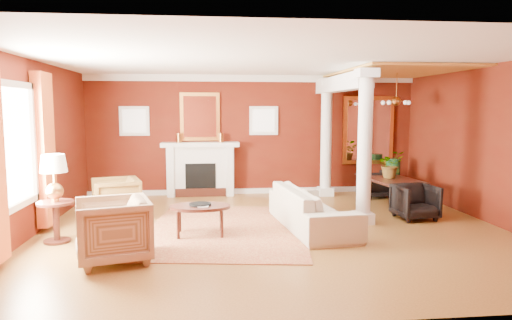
{
  "coord_description": "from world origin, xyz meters",
  "views": [
    {
      "loc": [
        -1.12,
        -7.65,
        2.09
      ],
      "look_at": [
        -0.24,
        0.66,
        1.15
      ],
      "focal_mm": 32.0,
      "sensor_mm": 36.0,
      "label": 1
    }
  ],
  "objects": [
    {
      "name": "ground",
      "position": [
        0.0,
        0.0,
        0.0
      ],
      "size": [
        8.0,
        8.0,
        0.0
      ],
      "primitive_type": "plane",
      "color": "brown",
      "rests_on": "ground"
    },
    {
      "name": "room_shell",
      "position": [
        0.0,
        0.0,
        2.02
      ],
      "size": [
        8.04,
        7.04,
        2.92
      ],
      "color": "#541A0B",
      "rests_on": "ground"
    },
    {
      "name": "fireplace",
      "position": [
        -1.3,
        3.32,
        0.65
      ],
      "size": [
        1.85,
        0.42,
        1.29
      ],
      "color": "white",
      "rests_on": "ground"
    },
    {
      "name": "overmantel_mirror",
      "position": [
        -1.3,
        3.45,
        1.9
      ],
      "size": [
        0.95,
        0.07,
        1.15
      ],
      "color": "gold",
      "rests_on": "fireplace"
    },
    {
      "name": "flank_window_left",
      "position": [
        -2.85,
        3.46,
        1.8
      ],
      "size": [
        0.7,
        0.07,
        0.7
      ],
      "color": "white",
      "rests_on": "room_shell"
    },
    {
      "name": "flank_window_right",
      "position": [
        0.25,
        3.46,
        1.8
      ],
      "size": [
        0.7,
        0.07,
        0.7
      ],
      "color": "white",
      "rests_on": "room_shell"
    },
    {
      "name": "left_window",
      "position": [
        -3.89,
        -0.6,
        1.42
      ],
      "size": [
        0.21,
        2.55,
        2.6
      ],
      "color": "white",
      "rests_on": "room_shell"
    },
    {
      "name": "column_front",
      "position": [
        1.7,
        0.3,
        1.43
      ],
      "size": [
        0.36,
        0.36,
        2.8
      ],
      "color": "white",
      "rests_on": "ground"
    },
    {
      "name": "column_back",
      "position": [
        1.7,
        3.0,
        1.43
      ],
      "size": [
        0.36,
        0.36,
        2.8
      ],
      "color": "white",
      "rests_on": "ground"
    },
    {
      "name": "header_beam",
      "position": [
        1.7,
        1.9,
        2.62
      ],
      "size": [
        0.3,
        3.2,
        0.32
      ],
      "primitive_type": "cube",
      "color": "white",
      "rests_on": "column_front"
    },
    {
      "name": "amber_ceiling",
      "position": [
        2.85,
        1.75,
        2.87
      ],
      "size": [
        2.3,
        3.4,
        0.04
      ],
      "primitive_type": "cube",
      "color": "gold",
      "rests_on": "room_shell"
    },
    {
      "name": "dining_mirror",
      "position": [
        2.9,
        3.45,
        1.55
      ],
      "size": [
        1.3,
        0.07,
        1.7
      ],
      "color": "gold",
      "rests_on": "room_shell"
    },
    {
      "name": "chandelier",
      "position": [
        2.9,
        1.8,
        2.25
      ],
      "size": [
        0.6,
        0.62,
        0.75
      ],
      "color": "#C1823C",
      "rests_on": "room_shell"
    },
    {
      "name": "crown_trim",
      "position": [
        0.0,
        3.46,
        2.82
      ],
      "size": [
        8.0,
        0.08,
        0.16
      ],
      "primitive_type": "cube",
      "color": "white",
      "rests_on": "room_shell"
    },
    {
      "name": "base_trim",
      "position": [
        0.0,
        3.46,
        0.06
      ],
      "size": [
        8.0,
        0.08,
        0.12
      ],
      "primitive_type": "cube",
      "color": "white",
      "rests_on": "ground"
    },
    {
      "name": "rug",
      "position": [
        -0.82,
        0.12,
        0.01
      ],
      "size": [
        3.17,
        3.93,
        0.01
      ],
      "primitive_type": "cube",
      "rotation": [
        0.0,
        0.0,
        -0.14
      ],
      "color": "maroon",
      "rests_on": "ground"
    },
    {
      "name": "sofa",
      "position": [
        0.69,
        0.07,
        0.48
      ],
      "size": [
        0.97,
        2.5,
        0.95
      ],
      "primitive_type": "imported",
      "rotation": [
        0.0,
        0.0,
        1.68
      ],
      "color": "beige",
      "rests_on": "ground"
    },
    {
      "name": "armchair_leopard",
      "position": [
        -2.87,
        1.14,
        0.43
      ],
      "size": [
        0.99,
        1.03,
        0.86
      ],
      "primitive_type": "imported",
      "rotation": [
        0.0,
        0.0,
        -1.28
      ],
      "color": "black",
      "rests_on": "ground"
    },
    {
      "name": "armchair_stripe",
      "position": [
        -2.43,
        -1.39,
        0.49
      ],
      "size": [
        1.1,
        1.15,
        0.97
      ],
      "primitive_type": "imported",
      "rotation": [
        0.0,
        0.0,
        -1.3
      ],
      "color": "tan",
      "rests_on": "ground"
    },
    {
      "name": "coffee_table",
      "position": [
        -1.26,
        -0.2,
        0.46
      ],
      "size": [
        1.0,
        1.0,
        0.5
      ],
      "rotation": [
        0.0,
        0.0,
        -0.09
      ],
      "color": "black",
      "rests_on": "ground"
    },
    {
      "name": "coffee_book",
      "position": [
        -1.29,
        -0.26,
        0.62
      ],
      "size": [
        0.18,
        0.04,
        0.24
      ],
      "primitive_type": "imported",
      "rotation": [
        0.0,
        0.0,
        -0.13
      ],
      "color": "black",
      "rests_on": "coffee_table"
    },
    {
      "name": "side_table",
      "position": [
        -3.5,
        -0.36,
        0.92
      ],
      "size": [
        0.56,
        0.56,
        1.39
      ],
      "rotation": [
        0.0,
        0.0,
        0.41
      ],
      "color": "black",
      "rests_on": "ground"
    },
    {
      "name": "dining_table",
      "position": [
        2.88,
        1.87,
        0.46
      ],
      "size": [
        0.78,
        1.7,
        0.92
      ],
      "primitive_type": "imported",
      "rotation": [
        0.0,
        0.0,
        1.7
      ],
      "color": "black",
      "rests_on": "ground"
    },
    {
      "name": "dining_chair_near",
      "position": [
        2.79,
        0.5,
        0.37
      ],
      "size": [
        0.77,
        0.72,
        0.73
      ],
      "primitive_type": "imported",
      "rotation": [
        0.0,
        0.0,
        0.09
      ],
      "color": "black",
      "rests_on": "ground"
    },
    {
      "name": "dining_chair_far",
      "position": [
        2.81,
        2.67,
        0.34
      ],
      "size": [
        0.74,
        0.7,
        0.69
      ],
      "primitive_type": "imported",
      "rotation": [
        0.0,
        0.0,
        3.27
      ],
      "color": "black",
      "rests_on": "ground"
    },
    {
      "name": "green_urn",
      "position": [
        3.32,
        2.85,
        0.36
      ],
      "size": [
        0.38,
        0.38,
        0.91
      ],
      "color": "#14411C",
      "rests_on": "ground"
    },
    {
      "name": "potted_plant",
      "position": [
        2.85,
        1.89,
        1.15
      ],
      "size": [
        0.59,
        0.65,
        0.47
      ],
      "primitive_type": "imported",
      "rotation": [
        0.0,
        0.0,
        0.09
      ],
      "color": "#26591E",
      "rests_on": "dining_table"
    }
  ]
}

